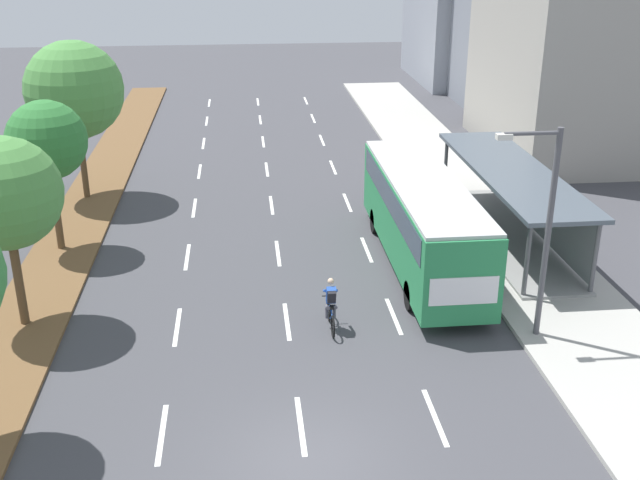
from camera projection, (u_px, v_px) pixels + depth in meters
ground_plane at (305, 459)px, 18.29m from camera, size 140.00×140.00×0.00m
median_strip at (93, 197)px, 35.88m from camera, size 2.60×52.00×0.12m
sidewalk_right at (458, 184)px, 37.55m from camera, size 4.50×52.00×0.15m
lane_divider_left at (194, 208)px, 34.62m from camera, size 0.14×47.21×0.01m
lane_divider_center at (272, 205)px, 34.95m from camera, size 0.14×47.21×0.01m
lane_divider_right at (347, 202)px, 35.28m from camera, size 0.14×47.21×0.01m
bus_shelter at (516, 197)px, 30.36m from camera, size 2.90×11.58×2.86m
bus at (422, 213)px, 28.00m from camera, size 2.54×11.29×3.37m
cyclist at (331, 306)px, 23.93m from camera, size 0.46×1.82×1.71m
median_tree_second at (4, 194)px, 22.71m from camera, size 3.44×3.44×6.06m
median_tree_third at (47, 141)px, 28.40m from camera, size 2.99×2.99×5.82m
median_tree_fourth at (74, 90)px, 33.83m from camera, size 4.35×4.35×7.15m
streetlight at (544, 221)px, 22.21m from camera, size 1.91×0.24×6.50m
building_near_right at (585, 26)px, 40.97m from camera, size 9.08×11.94×13.76m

